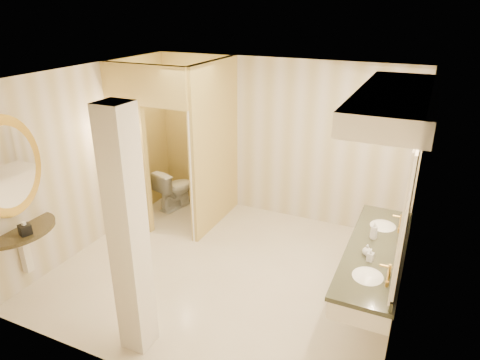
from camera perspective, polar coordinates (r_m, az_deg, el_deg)
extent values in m
plane|color=silver|center=(6.17, -1.84, -11.95)|extent=(4.50, 4.50, 0.00)
plane|color=silver|center=(5.14, -2.22, 13.66)|extent=(4.50, 4.50, 0.00)
cube|color=beige|center=(7.25, 5.05, 5.31)|extent=(4.50, 0.02, 2.70)
cube|color=beige|center=(4.03, -14.94, -10.49)|extent=(4.50, 0.02, 2.70)
cube|color=beige|center=(6.76, -19.37, 2.78)|extent=(0.02, 4.00, 2.70)
cube|color=beige|center=(5.02, 21.73, -4.48)|extent=(0.02, 4.00, 2.70)
cube|color=tan|center=(6.90, -3.36, 4.45)|extent=(0.10, 1.50, 2.70)
cube|color=tan|center=(6.91, -14.61, 3.75)|extent=(0.65, 0.10, 2.70)
cube|color=tan|center=(6.22, -10.21, 12.11)|extent=(0.80, 0.10, 0.60)
cube|color=white|center=(6.76, -5.69, 1.26)|extent=(0.30, 0.78, 2.10)
cylinder|color=gold|center=(6.79, -15.14, 5.17)|extent=(0.03, 0.03, 0.30)
cone|color=white|center=(6.74, -15.31, 6.79)|extent=(0.14, 0.14, 0.14)
cube|color=white|center=(5.31, 17.50, -10.01)|extent=(0.60, 2.19, 0.24)
cube|color=black|center=(5.25, 17.65, -8.90)|extent=(0.64, 2.23, 0.05)
cube|color=black|center=(5.20, 20.81, -8.76)|extent=(0.03, 2.19, 0.10)
ellipsoid|color=white|center=(4.76, 16.60, -12.61)|extent=(0.40, 0.44, 0.15)
cylinder|color=gold|center=(4.68, 19.23, -11.73)|extent=(0.03, 0.03, 0.22)
ellipsoid|color=white|center=(5.78, 18.46, -6.19)|extent=(0.40, 0.44, 0.15)
cylinder|color=gold|center=(5.71, 20.61, -5.37)|extent=(0.03, 0.03, 0.22)
cube|color=white|center=(4.86, 22.01, -0.85)|extent=(0.03, 2.19, 1.40)
cube|color=white|center=(4.62, 20.22, 9.88)|extent=(0.75, 2.39, 0.22)
cylinder|color=black|center=(6.10, -27.51, -5.91)|extent=(0.97, 0.97, 0.05)
cube|color=white|center=(6.21, -26.78, -8.44)|extent=(0.10, 0.10, 0.60)
cylinder|color=gold|center=(5.77, -28.89, 1.52)|extent=(0.07, 0.97, 0.97)
cylinder|color=white|center=(5.74, -28.65, 1.46)|extent=(0.02, 0.78, 0.78)
cube|color=white|center=(4.43, -14.67, -7.26)|extent=(0.30, 0.30, 2.70)
cube|color=black|center=(5.86, -26.74, -5.94)|extent=(0.16, 0.16, 0.13)
imported|color=white|center=(7.86, -8.73, -1.10)|extent=(0.59, 0.81, 0.74)
imported|color=beige|center=(4.95, 17.00, -9.54)|extent=(0.08, 0.08, 0.15)
imported|color=silver|center=(5.05, 16.59, -8.92)|extent=(0.11, 0.11, 0.13)
imported|color=#C6B28C|center=(5.37, 17.45, -6.39)|extent=(0.10, 0.11, 0.23)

